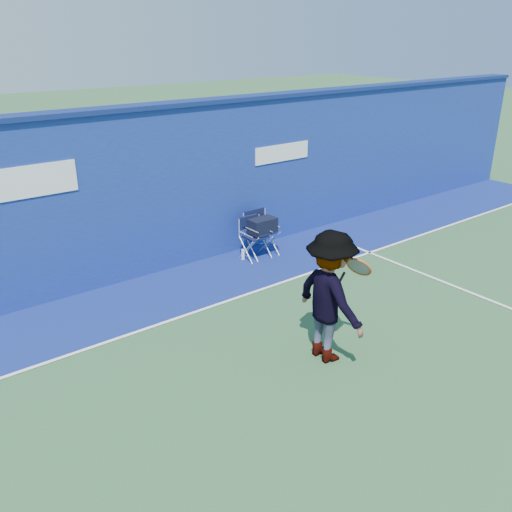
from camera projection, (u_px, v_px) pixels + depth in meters
ground at (317, 425)px, 6.31m from camera, size 80.00×80.00×0.00m
stadium_wall at (117, 196)px, 9.52m from camera, size 24.00×0.50×3.08m
out_of_bounds_strip at (153, 297)px, 9.32m from camera, size 24.00×1.80×0.01m
court_lines at (284, 398)px, 6.75m from camera, size 24.00×12.00×0.01m
directors_chair_left at (255, 245)px, 10.86m from camera, size 0.50×0.46×0.84m
directors_chair_right at (261, 238)px, 10.94m from camera, size 0.55×0.49×0.92m
water_bottle at (243, 254)px, 10.82m from camera, size 0.07×0.07×0.22m
tennis_player at (330, 297)px, 7.29m from camera, size 0.95×1.26×1.87m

